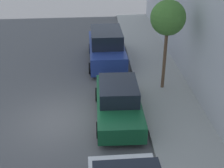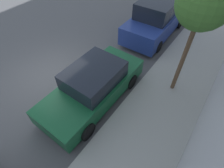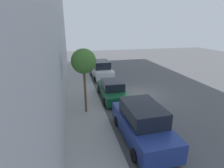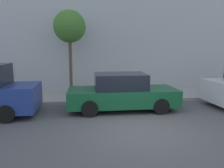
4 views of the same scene
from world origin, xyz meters
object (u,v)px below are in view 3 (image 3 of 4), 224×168
Objects in this scene: parked_suv_third at (142,123)px; street_tree at (84,62)px; parking_meter_near at (85,68)px; parked_suv_nearest at (101,70)px; parked_sedan_second at (112,90)px.

street_tree is at bearing -53.77° from parked_suv_third.
parked_suv_third is at bearing 97.86° from parking_meter_near.
parking_meter_near is 0.33× the size of street_tree.
parking_meter_near is at bearing -82.14° from parked_suv_third.
parked_suv_third is at bearing 90.15° from parked_suv_nearest.
street_tree reaches higher than parking_meter_near.
parked_suv_third is at bearing 126.23° from street_tree.
street_tree reaches higher than parked_suv_third.
parked_suv_nearest is 1.13× the size of street_tree.
parked_suv_third is 3.40× the size of parking_meter_near.
parked_suv_nearest is at bearing -106.76° from street_tree.
parking_meter_near is (1.75, -0.84, 0.09)m from parked_suv_nearest.
parked_sedan_second is at bearing -87.69° from parked_suv_third.
parking_meter_near is (1.55, -7.13, 0.30)m from parked_sedan_second.
parked_suv_nearest is 1.94m from parking_meter_near.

